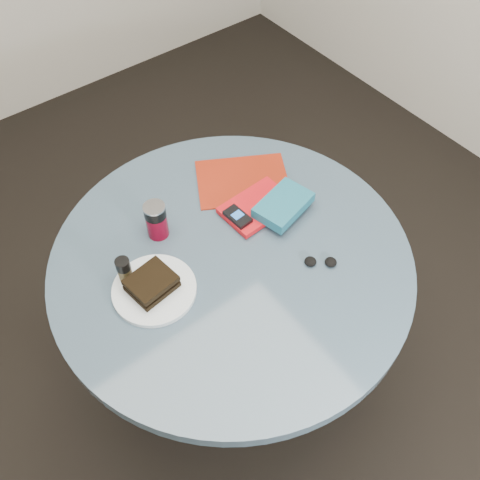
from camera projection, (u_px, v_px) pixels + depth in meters
ground at (234, 372)px, 2.05m from camera, size 4.00×4.00×0.00m
table at (232, 289)px, 1.59m from camera, size 1.00×1.00×0.75m
plate at (154, 290)px, 1.39m from camera, size 0.27×0.27×0.01m
sandwich at (151, 283)px, 1.37m from camera, size 0.13×0.11×0.04m
soda_can at (156, 220)px, 1.47m from camera, size 0.07×0.07×0.11m
pepper_grinder at (124, 271)px, 1.38m from camera, size 0.05×0.05×0.09m
magazine at (243, 181)px, 1.64m from camera, size 0.34×0.32×0.00m
red_book at (257, 206)px, 1.56m from camera, size 0.21×0.15×0.02m
novel at (283, 205)px, 1.53m from camera, size 0.19×0.14×0.03m
mp3_player at (238, 217)px, 1.52m from camera, size 0.05×0.08×0.01m
headphones at (321, 262)px, 1.44m from camera, size 0.09×0.08×0.02m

